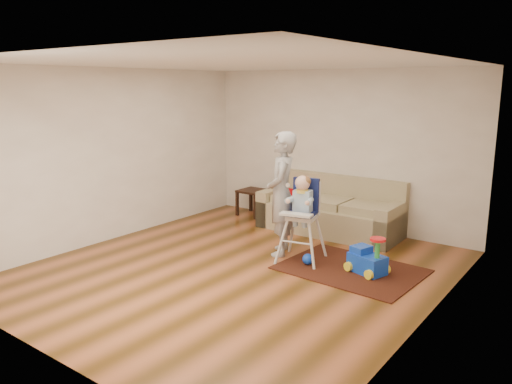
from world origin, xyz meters
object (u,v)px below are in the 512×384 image
Objects in this scene: ride_on_toy at (368,254)px; adult at (281,194)px; sofa at (330,205)px; toy_ball at (308,259)px; side_table at (253,202)px; high_chair at (302,220)px.

ride_on_toy is 0.29× the size of adult.
toy_ball is (0.54, -1.61, -0.37)m from sofa.
side_table is 0.40× the size of high_chair.
toy_ball is 0.55m from high_chair.
adult reaches higher than sofa.
ride_on_toy is at bearing 61.29° from adult.
sofa is at bearing 108.60° from toy_ball.
side_table is at bearing 170.49° from ride_on_toy.
ride_on_toy is 0.42× the size of high_chair.
sofa is 1.47m from adult.
adult reaches higher than side_table.
toy_ball is 0.12× the size of high_chair.
ride_on_toy is at bearing -7.15° from high_chair.
adult is at bearing -42.62° from side_table.
sofa is 1.73m from side_table.
ride_on_toy is 0.83m from toy_ball.
high_chair is at bearing 48.88° from adult.
side_table is (-1.72, 0.14, -0.22)m from sofa.
toy_ball is at bearing -37.75° from side_table.
high_chair is 0.69× the size of adult.
high_chair is (0.36, -1.49, 0.13)m from sofa.
high_chair is at bearing 146.29° from toy_ball.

